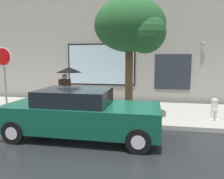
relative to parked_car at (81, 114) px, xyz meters
name	(u,v)px	position (x,y,z in m)	size (l,w,h in m)	color
ground_plane	(105,137)	(0.69, 0.13, -0.72)	(60.00, 60.00, 0.00)	black
sidewalk	(119,111)	(0.69, 3.13, -0.65)	(20.00, 4.00, 0.15)	#A3A099
building_facade	(127,38)	(0.68, 5.63, 2.76)	(20.00, 0.67, 7.00)	#9E998E
parked_car	(81,114)	(0.00, 0.00, 0.00)	(4.55, 1.86, 1.45)	#0F4C38
fire_hydrant	(214,110)	(4.26, 2.05, -0.17)	(0.30, 0.44, 0.82)	white
pedestrian_with_umbrella	(68,76)	(-1.40, 2.48, 0.94)	(1.07, 1.07, 1.86)	black
street_tree	(133,27)	(1.31, 2.17, 2.78)	(2.66, 2.26, 4.44)	#4C3823
stop_sign	(4,67)	(-3.72, 1.62, 1.31)	(0.76, 0.10, 2.67)	gray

